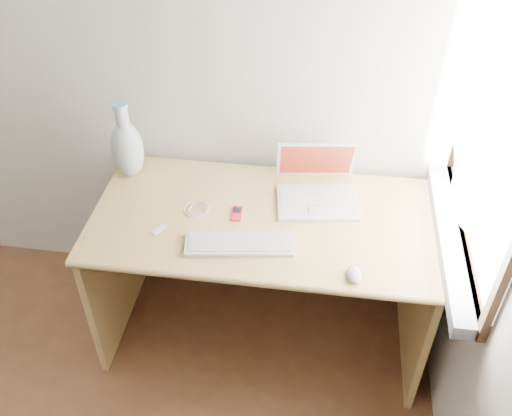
# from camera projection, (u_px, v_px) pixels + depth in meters

# --- Properties ---
(back_wall) EXTENTS (3.50, 0.04, 2.60)m
(back_wall) POSITION_uv_depth(u_px,v_px,m) (62.00, 43.00, 2.46)
(back_wall) COLOR silver
(back_wall) RESTS_ON floor
(window) EXTENTS (0.11, 0.99, 1.10)m
(window) POSITION_uv_depth(u_px,v_px,m) (489.00, 134.00, 1.95)
(window) COLOR white
(window) RESTS_ON right_wall
(desk) EXTENTS (1.44, 0.72, 0.76)m
(desk) POSITION_uv_depth(u_px,v_px,m) (265.00, 241.00, 2.61)
(desk) COLOR tan
(desk) RESTS_ON floor
(laptop) EXTENTS (0.37, 0.33, 0.23)m
(laptop) POSITION_uv_depth(u_px,v_px,m) (318.00, 188.00, 2.47)
(laptop) COLOR white
(laptop) RESTS_ON desk
(external_keyboard) EXTENTS (0.44, 0.19, 0.02)m
(external_keyboard) POSITION_uv_depth(u_px,v_px,m) (239.00, 244.00, 2.26)
(external_keyboard) COLOR white
(external_keyboard) RESTS_ON desk
(mouse) EXTENTS (0.07, 0.10, 0.03)m
(mouse) POSITION_uv_depth(u_px,v_px,m) (354.00, 274.00, 2.13)
(mouse) COLOR white
(mouse) RESTS_ON desk
(ipod) EXTENTS (0.05, 0.10, 0.01)m
(ipod) POSITION_uv_depth(u_px,v_px,m) (237.00, 214.00, 2.41)
(ipod) COLOR red
(ipod) RESTS_ON desk
(cable_coil) EXTENTS (0.12, 0.12, 0.01)m
(cable_coil) POSITION_uv_depth(u_px,v_px,m) (196.00, 209.00, 2.43)
(cable_coil) COLOR white
(cable_coil) RESTS_ON desk
(remote) EXTENTS (0.06, 0.07, 0.01)m
(remote) POSITION_uv_depth(u_px,v_px,m) (159.00, 229.00, 2.34)
(remote) COLOR white
(remote) RESTS_ON desk
(vase) EXTENTS (0.14, 0.14, 0.37)m
(vase) POSITION_uv_depth(u_px,v_px,m) (127.00, 147.00, 2.54)
(vase) COLOR silver
(vase) RESTS_ON desk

